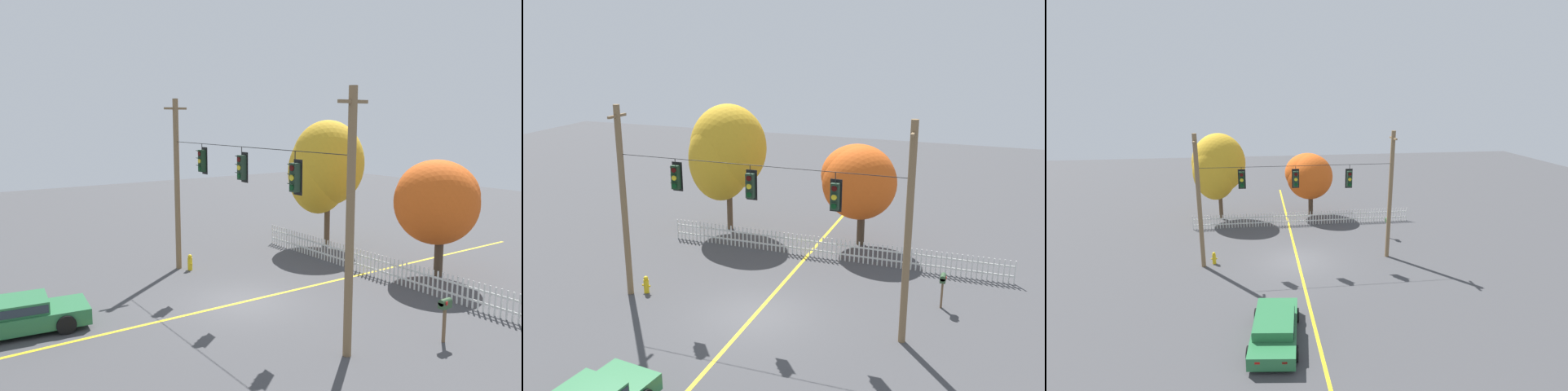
% 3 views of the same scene
% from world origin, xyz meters
% --- Properties ---
extents(ground, '(80.00, 80.00, 0.00)m').
position_xyz_m(ground, '(0.00, 0.00, 0.00)').
color(ground, '#424244').
extents(lane_centerline_stripe, '(0.16, 36.00, 0.01)m').
position_xyz_m(lane_centerline_stripe, '(0.00, 0.00, 0.00)').
color(lane_centerline_stripe, gold).
rests_on(lane_centerline_stripe, ground).
extents(signal_support_span, '(11.72, 1.10, 8.02)m').
position_xyz_m(signal_support_span, '(0.00, 0.00, 4.09)').
color(signal_support_span, brown).
rests_on(signal_support_span, ground).
extents(traffic_signal_northbound_secondary, '(0.43, 0.38, 1.31)m').
position_xyz_m(traffic_signal_northbound_secondary, '(-3.24, 0.01, 5.32)').
color(traffic_signal_northbound_secondary, black).
extents(traffic_signal_southbound_primary, '(0.43, 0.38, 1.36)m').
position_xyz_m(traffic_signal_southbound_primary, '(-0.10, 0.01, 5.27)').
color(traffic_signal_southbound_primary, black).
extents(traffic_signal_eastbound_side, '(0.43, 0.38, 1.46)m').
position_xyz_m(traffic_signal_eastbound_side, '(3.13, 0.01, 5.18)').
color(traffic_signal_eastbound_side, black).
extents(white_picket_fence, '(16.97, 0.06, 1.08)m').
position_xyz_m(white_picket_fence, '(1.13, 6.68, 0.54)').
color(white_picket_fence, silver).
rests_on(white_picket_fence, ground).
extents(autumn_maple_near_fence, '(4.20, 4.06, 7.04)m').
position_xyz_m(autumn_maple_near_fence, '(-5.46, 8.87, 4.44)').
color(autumn_maple_near_fence, brown).
rests_on(autumn_maple_near_fence, ground).
extents(autumn_maple_mid, '(3.94, 3.77, 5.29)m').
position_xyz_m(autumn_maple_mid, '(1.90, 9.10, 3.50)').
color(autumn_maple_mid, '#473828').
rests_on(autumn_maple_mid, ground).
extents(parked_car, '(2.42, 4.61, 1.15)m').
position_xyz_m(parked_car, '(-1.83, -7.83, 0.61)').
color(parked_car, '#286B3D').
rests_on(parked_car, ground).
extents(fire_hydrant, '(0.38, 0.22, 0.76)m').
position_xyz_m(fire_hydrant, '(-5.13, 0.29, 0.37)').
color(fire_hydrant, gold).
rests_on(fire_hydrant, ground).
extents(roadside_mailbox, '(0.25, 0.44, 1.45)m').
position_xyz_m(roadside_mailbox, '(6.79, 3.21, 1.18)').
color(roadside_mailbox, brown).
rests_on(roadside_mailbox, ground).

